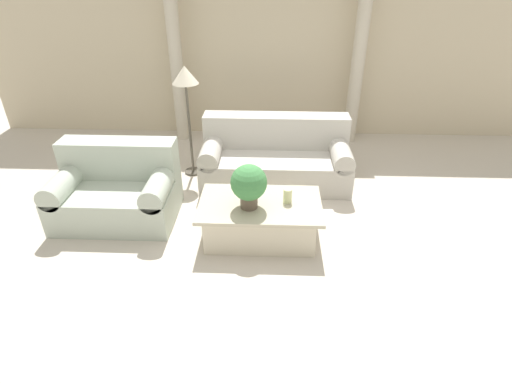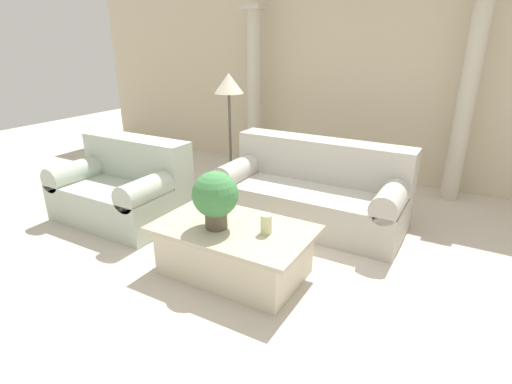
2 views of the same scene
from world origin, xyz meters
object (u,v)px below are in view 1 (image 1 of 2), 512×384
coffee_table (260,220)px  potted_plant (249,184)px  loveseat (117,189)px  floor_lamp (186,84)px  sofa_long (275,157)px

coffee_table → potted_plant: bearing=-144.1°
loveseat → coffee_table: 1.83m
floor_lamp → potted_plant: bearing=-60.3°
coffee_table → potted_plant: (-0.12, -0.09, 0.51)m
sofa_long → potted_plant: potted_plant is taller
loveseat → floor_lamp: 1.69m
coffee_table → potted_plant: 0.53m
coffee_table → potted_plant: size_ratio=2.73×
coffee_table → potted_plant: potted_plant is taller
sofa_long → floor_lamp: (-1.24, 0.17, 0.99)m
coffee_table → loveseat: bearing=167.3°
sofa_long → floor_lamp: bearing=172.1°
potted_plant → floor_lamp: size_ratio=0.32×
floor_lamp → coffee_table: bearing=-55.9°
loveseat → coffee_table: size_ratio=1.04×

